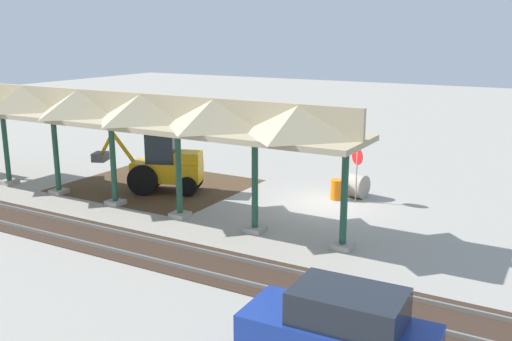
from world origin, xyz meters
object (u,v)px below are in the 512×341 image
(distant_parked_car, at_px, (340,332))
(concrete_pipe, at_px, (355,186))
(backhoe, at_px, (164,165))
(traffic_barrel, at_px, (337,190))
(stop_sign, at_px, (357,163))

(distant_parked_car, bearing_deg, concrete_pipe, -71.29)
(backhoe, height_order, traffic_barrel, backhoe)
(backhoe, relative_size, distant_parked_car, 1.19)
(backhoe, distance_m, traffic_barrel, 8.01)
(stop_sign, distance_m, concrete_pipe, 1.42)
(concrete_pipe, bearing_deg, traffic_barrel, 53.00)
(traffic_barrel, bearing_deg, backhoe, 20.39)
(traffic_barrel, bearing_deg, distant_parked_car, 112.10)
(concrete_pipe, bearing_deg, distant_parked_car, 108.71)
(backhoe, height_order, distant_parked_car, backhoe)
(concrete_pipe, height_order, traffic_barrel, concrete_pipe)
(concrete_pipe, distance_m, traffic_barrel, 0.96)
(stop_sign, relative_size, distant_parked_car, 0.57)
(backhoe, height_order, concrete_pipe, backhoe)
(concrete_pipe, xyz_separation_m, distant_parked_car, (-4.46, 13.18, 0.45))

